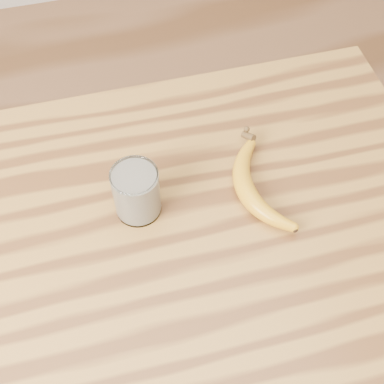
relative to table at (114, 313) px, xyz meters
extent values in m
cube|color=olive|center=(0.00, 0.00, 0.11)|extent=(1.20, 0.80, 0.04)
cylinder|color=brown|center=(0.54, 0.34, -0.34)|extent=(0.06, 0.06, 0.86)
cylinder|color=white|center=(0.08, 0.12, 0.18)|extent=(0.08, 0.08, 0.09)
torus|color=white|center=(0.08, 0.12, 0.22)|extent=(0.08, 0.08, 0.00)
cylinder|color=silver|center=(0.08, 0.12, 0.18)|extent=(0.07, 0.07, 0.09)
camera|label=1|loc=(0.05, -0.37, 0.88)|focal=50.00mm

